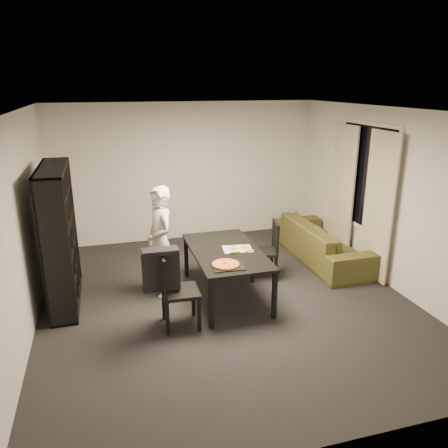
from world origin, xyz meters
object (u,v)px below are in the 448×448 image
object	(u,v)px
dining_table	(226,254)
chair_left	(173,286)
bookshelf	(60,237)
chair_right	(268,246)
pepperoni_pizza	(226,264)
sofa	(323,242)
person	(160,242)
baking_tray	(228,266)

from	to	relation	value
dining_table	chair_left	world-z (taller)	chair_left
bookshelf	chair_left	distance (m)	1.77
chair_right	pepperoni_pizza	world-z (taller)	chair_right
chair_left	chair_right	world-z (taller)	chair_left
bookshelf	sofa	xyz separation A→B (m)	(4.18, 0.37, -0.63)
dining_table	chair_right	xyz separation A→B (m)	(0.80, 0.42, -0.12)
person	pepperoni_pizza	world-z (taller)	person
dining_table	person	size ratio (longest dim) A/B	1.05
person	baking_tray	bearing A→B (deg)	25.16
dining_table	person	bearing A→B (deg)	159.12
chair_left	person	world-z (taller)	person
bookshelf	person	xyz separation A→B (m)	(1.33, -0.14, -0.16)
dining_table	chair_right	size ratio (longest dim) A/B	1.84
person	baking_tray	size ratio (longest dim) A/B	3.97
chair_left	pepperoni_pizza	world-z (taller)	chair_left
sofa	baking_tray	bearing A→B (deg)	123.53
chair_right	pepperoni_pizza	xyz separation A→B (m)	(-0.96, -0.96, 0.21)
bookshelf	sofa	distance (m)	4.24
bookshelf	baking_tray	world-z (taller)	bookshelf
chair_left	bookshelf	bearing A→B (deg)	52.30
chair_left	pepperoni_pizza	bearing A→B (deg)	-81.87
person	baking_tray	distance (m)	1.15
baking_tray	sofa	bearing A→B (deg)	33.53
bookshelf	pepperoni_pizza	world-z (taller)	bookshelf
dining_table	chair_right	distance (m)	0.91
dining_table	chair_left	bearing A→B (deg)	-144.27
pepperoni_pizza	sofa	distance (m)	2.58
dining_table	baking_tray	bearing A→B (deg)	-103.75
dining_table	sofa	world-z (taller)	dining_table
bookshelf	sofa	bearing A→B (deg)	5.07
person	baking_tray	xyz separation A→B (m)	(0.73, -0.89, -0.09)
pepperoni_pizza	sofa	world-z (taller)	pepperoni_pizza
dining_table	chair_right	world-z (taller)	chair_right
person	chair_left	bearing A→B (deg)	-13.69
bookshelf	person	distance (m)	1.34
chair_right	baking_tray	distance (m)	1.37
chair_left	pepperoni_pizza	xyz separation A→B (m)	(0.70, 0.08, 0.17)
baking_tray	bookshelf	bearing A→B (deg)	153.32
person	dining_table	bearing A→B (deg)	54.89
bookshelf	chair_right	bearing A→B (deg)	-1.08
chair_right	baking_tray	size ratio (longest dim) A/B	2.27
chair_right	chair_left	bearing A→B (deg)	-46.18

